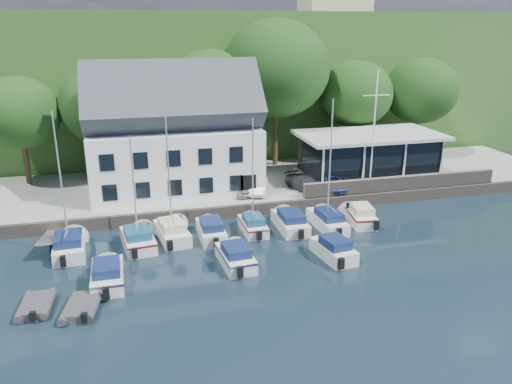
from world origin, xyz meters
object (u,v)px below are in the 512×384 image
at_px(boat_r1_2, 169,178).
at_px(car_white, 259,186).
at_px(boat_r1_0, 62,190).
at_px(boat_r1_3, 211,228).
at_px(boat_r1_1, 134,186).
at_px(boat_r1_5, 290,220).
at_px(boat_r2_3, 334,247).
at_px(club_pavilion, 368,155).
at_px(dinghy_1, 81,306).
at_px(boat_r1_6, 330,171).
at_px(boat_r1_4, 253,179).
at_px(boat_r1_7, 360,214).
at_px(flagpole, 374,131).
at_px(harbor_building, 175,140).
at_px(car_blue, 331,182).
at_px(dinghy_0, 36,304).
at_px(car_dgrey, 305,183).
at_px(boat_r2_2, 235,254).
at_px(boat_r2_0, 107,272).
at_px(car_silver, 240,186).

bearing_deg(boat_r1_2, car_white, 27.19).
relative_size(boat_r1_0, boat_r1_3, 1.59).
relative_size(boat_r1_1, boat_r1_5, 1.40).
xyz_separation_m(boat_r1_2, boat_r1_3, (2.75, -0.40, -3.87)).
bearing_deg(boat_r1_2, boat_r2_3, -38.23).
bearing_deg(club_pavilion, dinghy_1, -146.42).
relative_size(boat_r1_6, boat_r2_3, 1.72).
height_order(car_white, boat_r1_4, boat_r1_4).
distance_m(boat_r1_1, boat_r1_6, 14.06).
relative_size(boat_r1_4, boat_r1_7, 1.51).
relative_size(boat_r1_5, dinghy_1, 2.07).
relative_size(flagpole, boat_r1_6, 1.13).
xyz_separation_m(boat_r1_0, boat_r1_7, (21.44, 0.24, -3.81)).
bearing_deg(car_white, dinghy_1, -113.94).
bearing_deg(harbor_building, car_blue, -14.49).
xyz_separation_m(boat_r1_7, dinghy_0, (-22.55, -7.20, -0.40)).
bearing_deg(harbor_building, boat_r1_1, -111.56).
bearing_deg(club_pavilion, boat_r1_7, -119.17).
xyz_separation_m(boat_r1_3, dinghy_1, (-8.39, -7.99, -0.38)).
height_order(car_white, boat_r1_0, boat_r1_0).
height_order(club_pavilion, flagpole, flagpole).
bearing_deg(club_pavilion, boat_r1_4, -148.22).
relative_size(harbor_building, dinghy_1, 4.71).
bearing_deg(harbor_building, boat_r1_3, -80.68).
bearing_deg(car_dgrey, boat_r1_4, -154.42).
bearing_deg(boat_r2_2, harbor_building, 95.11).
xyz_separation_m(boat_r1_3, boat_r1_7, (11.75, 0.01, 0.01)).
bearing_deg(boat_r1_3, boat_r2_3, -35.97).
bearing_deg(harbor_building, boat_r2_0, -111.60).
xyz_separation_m(car_blue, boat_r1_0, (-21.27, -5.90, 2.90)).
distance_m(boat_r1_6, boat_r1_7, 4.69).
relative_size(car_silver, boat_r1_5, 0.59).
distance_m(boat_r1_7, boat_r2_0, 19.52).
bearing_deg(boat_r2_2, flagpole, 30.06).
xyz_separation_m(car_silver, car_white, (1.59, -0.23, -0.02)).
height_order(boat_r2_0, boat_r2_3, boat_r2_3).
relative_size(car_dgrey, boat_r2_3, 0.82).
bearing_deg(boat_r1_2, boat_r2_2, -63.51).
bearing_deg(car_blue, boat_r1_5, -138.70).
distance_m(boat_r1_6, boat_r2_3, 6.43).
xyz_separation_m(boat_r1_4, boat_r1_7, (8.55, -0.29, -3.37)).
bearing_deg(club_pavilion, boat_r1_1, -157.90).
distance_m(boat_r1_3, boat_r1_4, 4.67).
distance_m(boat_r2_0, boat_r2_3, 14.39).
xyz_separation_m(flagpole, boat_r1_1, (-20.26, -5.44, -1.63)).
bearing_deg(boat_r1_4, boat_r1_7, -2.62).
height_order(car_silver, boat_r2_2, car_silver).
relative_size(club_pavilion, dinghy_1, 4.32).
height_order(club_pavilion, car_white, club_pavilion).
distance_m(car_blue, boat_r2_2, 14.93).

